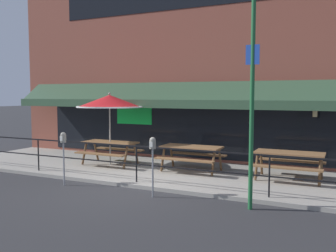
{
  "coord_description": "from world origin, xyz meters",
  "views": [
    {
      "loc": [
        4.97,
        -8.14,
        2.41
      ],
      "look_at": [
        0.3,
        1.6,
        1.5
      ],
      "focal_mm": 40.0,
      "sensor_mm": 36.0,
      "label": 1
    }
  ],
  "objects": [
    {
      "name": "street_sign_pole",
      "position": [
        3.2,
        -0.45,
        2.29
      ],
      "size": [
        0.28,
        0.09,
        4.47
      ],
      "color": "#1E6033",
      "rests_on": "ground"
    },
    {
      "name": "patio_railing",
      "position": [
        0.0,
        0.3,
        0.8
      ],
      "size": [
        13.84,
        0.04,
        0.97
      ],
      "color": "black",
      "rests_on": "patio_deck"
    },
    {
      "name": "patio_deck",
      "position": [
        0.0,
        2.0,
        0.05
      ],
      "size": [
        15.0,
        4.0,
        0.1
      ],
      "primitive_type": "cube",
      "color": "#9E998E",
      "rests_on": "ground"
    },
    {
      "name": "parking_meter_near",
      "position": [
        -1.75,
        -0.51,
        1.15
      ],
      "size": [
        0.15,
        0.16,
        1.42
      ],
      "color": "gray",
      "rests_on": "ground"
    },
    {
      "name": "picnic_table_centre",
      "position": [
        0.79,
        2.2,
        0.71
      ],
      "size": [
        1.8,
        1.42,
        0.76
      ],
      "color": "brown",
      "rests_on": "patio_deck"
    },
    {
      "name": "restaurant_building",
      "position": [
        0.0,
        4.23,
        4.28
      ],
      "size": [
        15.0,
        1.6,
        8.64
      ],
      "color": "brown",
      "rests_on": "ground"
    },
    {
      "name": "parking_meter_far",
      "position": [
        0.92,
        -0.51,
        1.15
      ],
      "size": [
        0.15,
        0.16,
        1.42
      ],
      "color": "gray",
      "rests_on": "ground"
    },
    {
      "name": "patio_umbrella_left",
      "position": [
        -2.02,
        2.03,
        2.18
      ],
      "size": [
        2.14,
        2.14,
        2.38
      ],
      "color": "#B7B2A8",
      "rests_on": "patio_deck"
    },
    {
      "name": "picnic_table_left",
      "position": [
        -2.02,
        2.03,
        0.71
      ],
      "size": [
        1.8,
        1.42,
        0.76
      ],
      "color": "brown",
      "rests_on": "patio_deck"
    },
    {
      "name": "picnic_table_right",
      "position": [
        3.61,
        2.24,
        0.71
      ],
      "size": [
        1.8,
        1.42,
        0.76
      ],
      "color": "brown",
      "rests_on": "patio_deck"
    },
    {
      "name": "ground_plane",
      "position": [
        0.0,
        0.0,
        0.0
      ],
      "size": [
        120.0,
        120.0,
        0.0
      ],
      "primitive_type": "plane",
      "color": "#2D2D30"
    }
  ]
}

